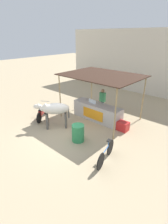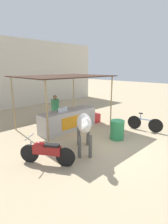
% 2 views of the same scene
% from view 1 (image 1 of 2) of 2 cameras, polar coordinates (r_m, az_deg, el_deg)
% --- Properties ---
extents(ground_plane, '(60.00, 60.00, 0.00)m').
position_cam_1_polar(ground_plane, '(8.93, -4.57, -7.10)').
color(ground_plane, tan).
extents(building_wall_far, '(16.00, 0.50, 5.07)m').
position_cam_1_polar(building_wall_far, '(15.30, 20.74, 14.75)').
color(building_wall_far, beige).
rests_on(building_wall_far, ground).
extents(stall_counter, '(3.00, 0.82, 0.96)m').
position_cam_1_polar(stall_counter, '(10.16, 4.32, -0.00)').
color(stall_counter, '#B2ADA8').
rests_on(stall_counter, ground).
extents(stall_awning, '(4.20, 3.20, 2.60)m').
position_cam_1_polar(stall_awning, '(9.76, 5.80, 11.42)').
color(stall_awning, '#382319').
rests_on(stall_awning, ground).
extents(water_bottle_row, '(0.52, 0.07, 0.25)m').
position_cam_1_polar(water_bottle_row, '(10.10, 2.69, 3.54)').
color(water_bottle_row, silver).
rests_on(water_bottle_row, stall_counter).
extents(vendor_behind_counter, '(0.34, 0.22, 1.65)m').
position_cam_1_polar(vendor_behind_counter, '(10.69, 6.01, 3.32)').
color(vendor_behind_counter, '#383842').
rests_on(vendor_behind_counter, ground).
extents(cooler_box, '(0.60, 0.44, 0.48)m').
position_cam_1_polar(cooler_box, '(9.33, 12.49, -4.49)').
color(cooler_box, red).
rests_on(cooler_box, ground).
extents(water_barrel, '(0.58, 0.58, 0.82)m').
position_cam_1_polar(water_barrel, '(8.17, -1.96, -6.86)').
color(water_barrel, '#2D8C51').
rests_on(water_barrel, ground).
extents(cow, '(1.47, 1.61, 1.44)m').
position_cam_1_polar(cow, '(9.19, -9.61, 0.81)').
color(cow, silver).
rests_on(cow, ground).
extents(motorcycle_parked, '(1.08, 1.53, 0.90)m').
position_cam_1_polar(motorcycle_parked, '(10.63, -13.32, 0.19)').
color(motorcycle_parked, black).
rests_on(motorcycle_parked, ground).
extents(bicycle_leaning, '(0.43, 1.62, 0.85)m').
position_cam_1_polar(bicycle_leaning, '(7.05, 7.15, -13.30)').
color(bicycle_leaning, black).
rests_on(bicycle_leaning, ground).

